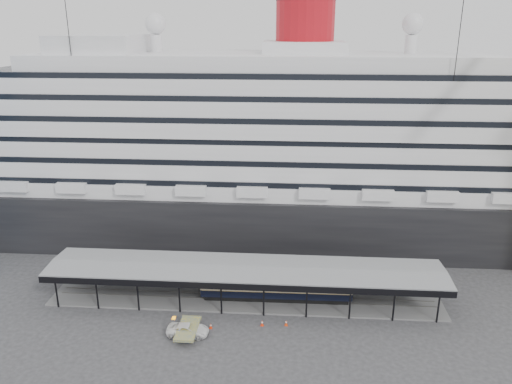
# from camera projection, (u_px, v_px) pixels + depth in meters

# --- Properties ---
(ground) EXTENTS (200.00, 200.00, 0.00)m
(ground) POSITION_uv_depth(u_px,v_px,m) (242.00, 318.00, 67.40)
(ground) COLOR #323234
(ground) RESTS_ON ground
(cruise_ship) EXTENTS (130.00, 30.00, 43.90)m
(cruise_ship) POSITION_uv_depth(u_px,v_px,m) (259.00, 135.00, 91.72)
(cruise_ship) COLOR black
(cruise_ship) RESTS_ON ground
(platform_canopy) EXTENTS (56.00, 9.18, 5.30)m
(platform_canopy) POSITION_uv_depth(u_px,v_px,m) (245.00, 284.00, 71.37)
(platform_canopy) COLOR slate
(platform_canopy) RESTS_ON ground
(port_truck) EXTENTS (5.36, 2.50, 1.48)m
(port_truck) POSITION_uv_depth(u_px,v_px,m) (188.00, 330.00, 63.54)
(port_truck) COLOR white
(port_truck) RESTS_ON ground
(pullman_carriage) EXTENTS (21.41, 3.03, 20.99)m
(pullman_carriage) POSITION_uv_depth(u_px,v_px,m) (276.00, 284.00, 71.00)
(pullman_carriage) COLOR black
(pullman_carriage) RESTS_ON ground
(traffic_cone_left) EXTENTS (0.43, 0.43, 0.73)m
(traffic_cone_left) POSITION_uv_depth(u_px,v_px,m) (211.00, 326.00, 65.03)
(traffic_cone_left) COLOR red
(traffic_cone_left) RESTS_ON ground
(traffic_cone_mid) EXTENTS (0.51, 0.51, 0.81)m
(traffic_cone_mid) POSITION_uv_depth(u_px,v_px,m) (262.00, 323.00, 65.60)
(traffic_cone_mid) COLOR #F8320D
(traffic_cone_mid) RESTS_ON ground
(traffic_cone_right) EXTENTS (0.44, 0.44, 0.82)m
(traffic_cone_right) POSITION_uv_depth(u_px,v_px,m) (286.00, 323.00, 65.64)
(traffic_cone_right) COLOR red
(traffic_cone_right) RESTS_ON ground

